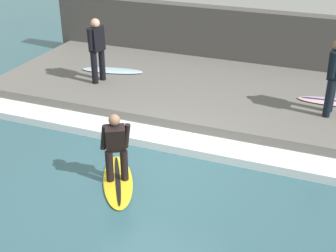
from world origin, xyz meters
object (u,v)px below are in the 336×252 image
(surfer_waiting_far, at_px, (334,74))
(surfboard_waiting_near, at_px, (113,70))
(surfboard_riding, at_px, (118,181))
(surfer_riding, at_px, (116,145))
(surfer_waiting_near, at_px, (97,47))

(surfer_waiting_far, bearing_deg, surfboard_waiting_near, 83.68)
(surfer_waiting_far, bearing_deg, surfboard_riding, 137.40)
(surfboard_riding, xyz_separation_m, surfer_waiting_far, (3.74, -3.43, 1.33))
(surfer_riding, distance_m, surfer_waiting_far, 5.10)
(surfer_riding, relative_size, surfer_waiting_near, 0.81)
(surfer_waiting_near, distance_m, surfer_waiting_far, 5.80)
(surfboard_waiting_near, height_order, surfer_waiting_far, surfer_waiting_far)
(surfboard_riding, height_order, surfer_waiting_far, surfer_waiting_far)
(surfboard_riding, bearing_deg, surfer_waiting_far, -42.60)
(surfer_waiting_near, relative_size, surfboard_waiting_near, 0.93)
(surfboard_riding, height_order, surfboard_waiting_near, surfboard_waiting_near)
(surfer_waiting_near, xyz_separation_m, surfboard_waiting_near, (0.80, 0.02, -0.91))
(surfer_waiting_near, bearing_deg, surfer_waiting_far, -88.49)
(surfer_waiting_near, bearing_deg, surfboard_waiting_near, 1.66)
(surfer_riding, bearing_deg, surfboard_riding, 0.00)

